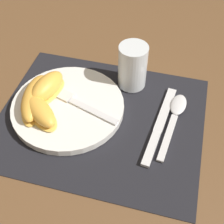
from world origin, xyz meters
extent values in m
plane|color=brown|center=(0.00, 0.00, 0.00)|extent=(3.00, 3.00, 0.00)
cube|color=black|center=(0.00, 0.00, 0.00)|extent=(0.43, 0.36, 0.00)
cylinder|color=white|center=(-0.08, 0.01, 0.01)|extent=(0.24, 0.24, 0.02)
cylinder|color=silver|center=(0.04, 0.12, 0.06)|extent=(0.06, 0.06, 0.10)
cylinder|color=#F9AD19|center=(0.04, 0.12, 0.02)|extent=(0.05, 0.05, 0.03)
cube|color=silver|center=(0.12, -0.05, 0.01)|extent=(0.03, 0.09, 0.01)
cube|color=silver|center=(0.13, 0.06, 0.01)|extent=(0.03, 0.13, 0.01)
cube|color=silver|center=(0.15, -0.01, 0.01)|extent=(0.03, 0.12, 0.01)
ellipsoid|color=silver|center=(0.16, 0.08, 0.01)|extent=(0.04, 0.07, 0.01)
cube|color=silver|center=(-0.02, 0.00, 0.02)|extent=(0.12, 0.05, 0.00)
cube|color=silver|center=(-0.11, 0.03, 0.02)|extent=(0.08, 0.05, 0.00)
ellipsoid|color=#F7C656|center=(-0.13, 0.03, 0.02)|extent=(0.07, 0.11, 0.01)
ellipsoid|color=#F9B242|center=(-0.13, 0.03, 0.04)|extent=(0.07, 0.11, 0.04)
ellipsoid|color=#F7C656|center=(-0.15, 0.01, 0.02)|extent=(0.06, 0.11, 0.01)
ellipsoid|color=#F9B242|center=(-0.15, 0.01, 0.04)|extent=(0.05, 0.11, 0.04)
ellipsoid|color=#F7C656|center=(-0.14, -0.02, 0.02)|extent=(0.08, 0.12, 0.01)
ellipsoid|color=#F9B242|center=(-0.14, -0.02, 0.04)|extent=(0.07, 0.12, 0.03)
ellipsoid|color=#F7C656|center=(-0.12, -0.04, 0.02)|extent=(0.12, 0.11, 0.01)
ellipsoid|color=#F9B242|center=(-0.12, -0.04, 0.04)|extent=(0.11, 0.10, 0.03)
camera|label=1|loc=(0.13, -0.40, 0.52)|focal=50.00mm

